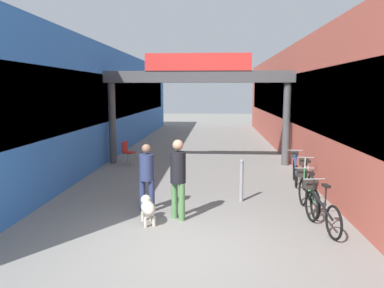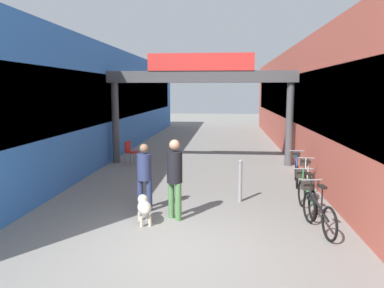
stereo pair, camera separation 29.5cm
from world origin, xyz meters
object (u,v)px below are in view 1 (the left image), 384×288
object	(u,v)px
pedestrian_with_dog	(178,174)
dog_on_leash	(148,207)
bicycle_black_nearest	(320,207)
bicycle_green_second	(307,192)
bicycle_silver_third	(306,178)
bollard_post_metal	(241,180)
pedestrian_companion	(147,173)
cafe_chair_red_nearer	(127,151)
bicycle_blue_farthest	(295,169)

from	to	relation	value
pedestrian_with_dog	dog_on_leash	bearing A→B (deg)	-156.67
pedestrian_with_dog	bicycle_black_nearest	world-z (taller)	pedestrian_with_dog
bicycle_green_second	bicycle_silver_third	xyz separation A→B (m)	(0.33, 1.50, 0.00)
pedestrian_with_dog	dog_on_leash	world-z (taller)	pedestrian_with_dog
bollard_post_metal	bicycle_silver_third	bearing A→B (deg)	24.77
pedestrian_with_dog	bicycle_green_second	xyz separation A→B (m)	(3.00, 0.81, -0.59)
pedestrian_companion	bicycle_silver_third	xyz separation A→B (m)	(4.12, 1.77, -0.47)
bicycle_black_nearest	dog_on_leash	bearing A→B (deg)	178.92
cafe_chair_red_nearer	bollard_post_metal	bearing A→B (deg)	-48.60
dog_on_leash	bicycle_green_second	xyz separation A→B (m)	(3.63, 1.08, 0.09)
pedestrian_companion	bicycle_black_nearest	bearing A→B (deg)	-13.12
dog_on_leash	bicycle_silver_third	world-z (taller)	bicycle_silver_third
bicycle_green_second	pedestrian_companion	bearing A→B (deg)	-175.97
pedestrian_companion	bicycle_blue_farthest	distance (m)	5.09
bicycle_silver_third	bollard_post_metal	xyz separation A→B (m)	(-1.84, -0.85, 0.12)
bicycle_silver_third	cafe_chair_red_nearer	xyz separation A→B (m)	(-5.91, 3.77, 0.10)
bicycle_blue_farthest	bollard_post_metal	xyz separation A→B (m)	(-1.79, -2.11, 0.12)
pedestrian_companion	bicycle_black_nearest	world-z (taller)	pedestrian_companion
dog_on_leash	pedestrian_with_dog	bearing A→B (deg)	23.33
pedestrian_companion	bicycle_green_second	distance (m)	3.83
pedestrian_companion	bollard_post_metal	world-z (taller)	pedestrian_companion
dog_on_leash	bicycle_silver_third	distance (m)	4.72
dog_on_leash	bollard_post_metal	bearing A→B (deg)	39.27
bicycle_silver_third	bollard_post_metal	bearing A→B (deg)	-155.23
bicycle_silver_third	cafe_chair_red_nearer	size ratio (longest dim) A/B	1.90
bicycle_green_second	bicycle_blue_farthest	xyz separation A→B (m)	(0.28, 2.76, 0.00)
cafe_chair_red_nearer	pedestrian_companion	bearing A→B (deg)	-72.06
pedestrian_with_dog	bollard_post_metal	world-z (taller)	pedestrian_with_dog
bicycle_blue_farthest	pedestrian_with_dog	bearing A→B (deg)	-132.59
pedestrian_companion	bollard_post_metal	bearing A→B (deg)	21.96
bicycle_green_second	bicycle_blue_farthest	world-z (taller)	same
pedestrian_companion	bicycle_green_second	size ratio (longest dim) A/B	0.95
pedestrian_with_dog	bollard_post_metal	xyz separation A→B (m)	(1.48, 1.46, -0.47)
pedestrian_with_dog	bollard_post_metal	bearing A→B (deg)	44.49
bicycle_silver_third	bicycle_blue_farthest	xyz separation A→B (m)	(-0.05, 1.26, 0.00)
bicycle_silver_third	bollard_post_metal	world-z (taller)	bollard_post_metal
bicycle_green_second	bicycle_blue_farthest	bearing A→B (deg)	84.22
bicycle_black_nearest	bicycle_blue_farthest	distance (m)	3.92
bicycle_blue_farthest	cafe_chair_red_nearer	xyz separation A→B (m)	(-5.86, 2.51, 0.10)
pedestrian_companion	bicycle_green_second	world-z (taller)	pedestrian_companion
pedestrian_companion	bicycle_green_second	xyz separation A→B (m)	(3.79, 0.27, -0.47)
bicycle_silver_third	pedestrian_with_dog	bearing A→B (deg)	-145.24
dog_on_leash	bicycle_black_nearest	xyz separation A→B (m)	(3.61, -0.07, 0.09)
pedestrian_companion	bollard_post_metal	xyz separation A→B (m)	(2.28, 0.92, -0.35)
dog_on_leash	cafe_chair_red_nearer	distance (m)	6.64
bicycle_silver_third	bicycle_green_second	bearing A→B (deg)	-102.23
cafe_chair_red_nearer	bicycle_green_second	bearing A→B (deg)	-43.33
pedestrian_with_dog	bicycle_blue_farthest	world-z (taller)	pedestrian_with_dog
bollard_post_metal	pedestrian_with_dog	bearing A→B (deg)	-135.51
bicycle_green_second	dog_on_leash	bearing A→B (deg)	-163.45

